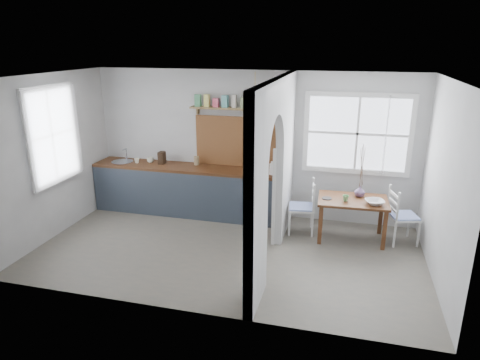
% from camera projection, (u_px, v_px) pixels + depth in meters
% --- Properties ---
extents(floor, '(5.80, 3.20, 0.01)m').
position_uv_depth(floor, '(228.00, 251.00, 6.54)').
color(floor, '#6F6758').
rests_on(floor, ground).
extents(ceiling, '(5.80, 3.20, 0.01)m').
position_uv_depth(ceiling, '(226.00, 77.00, 5.74)').
color(ceiling, silver).
rests_on(ceiling, walls).
extents(walls, '(5.81, 3.21, 2.60)m').
position_uv_depth(walls, '(227.00, 170.00, 6.14)').
color(walls, silver).
rests_on(walls, floor).
extents(partition, '(0.12, 3.20, 2.60)m').
position_uv_depth(partition, '(276.00, 162.00, 5.98)').
color(partition, silver).
rests_on(partition, floor).
extents(kitchen_window, '(0.10, 1.16, 1.50)m').
position_uv_depth(kitchen_window, '(51.00, 135.00, 6.72)').
color(kitchen_window, white).
rests_on(kitchen_window, walls).
extents(nook_window, '(1.76, 0.10, 1.30)m').
position_uv_depth(nook_window, '(357.00, 134.00, 7.06)').
color(nook_window, white).
rests_on(nook_window, walls).
extents(counter, '(3.50, 0.60, 0.90)m').
position_uv_depth(counter, '(188.00, 189.00, 7.89)').
color(counter, '#58321E').
rests_on(counter, floor).
extents(sink, '(0.40, 0.40, 0.02)m').
position_uv_depth(sink, '(122.00, 162.00, 8.04)').
color(sink, '#ACB1BC').
rests_on(sink, counter).
extents(backsplash, '(1.65, 0.03, 0.90)m').
position_uv_depth(backsplash, '(240.00, 142.00, 7.63)').
color(backsplash, '#955B33').
rests_on(backsplash, walls).
extents(shelf, '(1.75, 0.20, 0.21)m').
position_uv_depth(shelf, '(239.00, 105.00, 7.34)').
color(shelf, olive).
rests_on(shelf, walls).
extents(pendant_lamp, '(0.26, 0.26, 0.16)m').
position_uv_depth(pendant_lamp, '(255.00, 117.00, 6.99)').
color(pendant_lamp, white).
rests_on(pendant_lamp, ceiling).
extents(utensil_rail, '(0.02, 0.50, 0.02)m').
position_uv_depth(utensil_rail, '(279.00, 148.00, 6.78)').
color(utensil_rail, '#ACB1BC').
rests_on(utensil_rail, partition).
extents(dining_table, '(1.11, 0.76, 0.68)m').
position_uv_depth(dining_table, '(351.00, 219.00, 6.86)').
color(dining_table, '#58321E').
rests_on(dining_table, floor).
extents(chair_left, '(0.46, 0.46, 0.90)m').
position_uv_depth(chair_left, '(301.00, 207.00, 7.07)').
color(chair_left, silver).
rests_on(chair_left, floor).
extents(chair_right, '(0.51, 0.51, 0.91)m').
position_uv_depth(chair_right, '(404.00, 216.00, 6.70)').
color(chair_right, silver).
rests_on(chair_right, floor).
extents(kettle, '(0.22, 0.19, 0.22)m').
position_uv_depth(kettle, '(273.00, 168.00, 7.25)').
color(kettle, white).
rests_on(kettle, counter).
extents(mug_a, '(0.11, 0.11, 0.09)m').
position_uv_depth(mug_a, '(137.00, 161.00, 7.95)').
color(mug_a, white).
rests_on(mug_a, counter).
extents(mug_b, '(0.13, 0.13, 0.10)m').
position_uv_depth(mug_b, '(150.00, 160.00, 7.98)').
color(mug_b, silver).
rests_on(mug_b, counter).
extents(knife_block, '(0.11, 0.15, 0.23)m').
position_uv_depth(knife_block, '(162.00, 158.00, 7.87)').
color(knife_block, black).
rests_on(knife_block, counter).
extents(jar, '(0.13, 0.13, 0.16)m').
position_uv_depth(jar, '(196.00, 161.00, 7.82)').
color(jar, '#9B8560').
rests_on(jar, counter).
extents(towel_magenta, '(0.02, 0.03, 0.52)m').
position_uv_depth(towel_magenta, '(276.00, 214.00, 7.21)').
color(towel_magenta, '#A12665').
rests_on(towel_magenta, counter).
extents(towel_orange, '(0.02, 0.03, 0.55)m').
position_uv_depth(towel_orange, '(276.00, 217.00, 7.18)').
color(towel_orange, orange).
rests_on(towel_orange, counter).
extents(bowl, '(0.35, 0.35, 0.07)m').
position_uv_depth(bowl, '(375.00, 202.00, 6.54)').
color(bowl, silver).
rests_on(bowl, dining_table).
extents(table_cup, '(0.13, 0.13, 0.09)m').
position_uv_depth(table_cup, '(346.00, 198.00, 6.68)').
color(table_cup, '#6DAA67').
rests_on(table_cup, dining_table).
extents(plate, '(0.18, 0.18, 0.01)m').
position_uv_depth(plate, '(327.00, 198.00, 6.79)').
color(plate, black).
rests_on(plate, dining_table).
extents(vase, '(0.17, 0.17, 0.17)m').
position_uv_depth(vase, '(360.00, 191.00, 6.86)').
color(vase, '#61496E').
rests_on(vase, dining_table).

